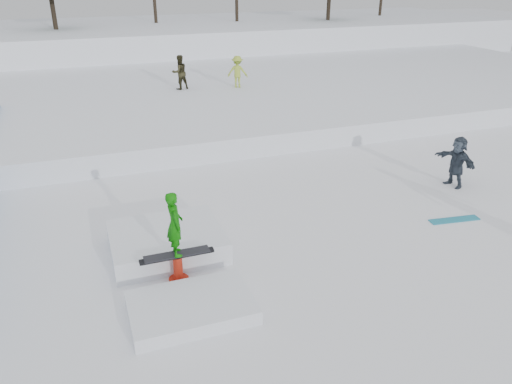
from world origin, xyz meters
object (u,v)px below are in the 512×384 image
object	(u,v)px
walker_ygreen	(238,72)
spectator_dark	(457,162)
walker_olive	(180,72)
jib_rail_feature	(173,256)

from	to	relation	value
walker_ygreen	spectator_dark	distance (m)	12.49
walker_olive	walker_ygreen	bearing A→B (deg)	153.46
walker_olive	jib_rail_feature	world-z (taller)	walker_olive
walker_olive	jib_rail_feature	size ratio (longest dim) A/B	0.37
walker_olive	spectator_dark	distance (m)	13.94
spectator_dark	walker_ygreen	bearing A→B (deg)	-173.93
walker_olive	walker_ygreen	size ratio (longest dim) A/B	1.07
walker_ygreen	spectator_dark	bearing A→B (deg)	130.82
walker_olive	spectator_dark	xyz separation A→B (m)	(5.84, -12.63, -0.81)
walker_ygreen	jib_rail_feature	distance (m)	14.99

